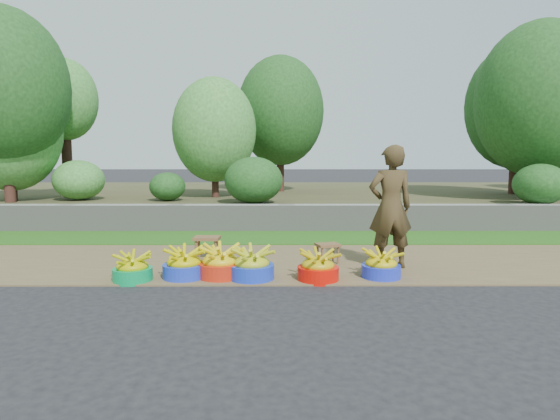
{
  "coord_description": "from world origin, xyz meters",
  "views": [
    {
      "loc": [
        -0.15,
        -5.29,
        1.48
      ],
      "look_at": [
        -0.14,
        1.3,
        0.75
      ],
      "focal_mm": 30.0,
      "sensor_mm": 36.0,
      "label": 1
    }
  ],
  "objects_px": {
    "basin_d": "(252,266)",
    "basin_f": "(381,266)",
    "basin_e": "(318,268)",
    "vendor_woman": "(390,207)",
    "basin_b": "(184,265)",
    "stool_right": "(328,248)",
    "basin_a": "(133,269)",
    "basin_c": "(220,264)",
    "stool_left": "(207,241)"
  },
  "relations": [
    {
      "from": "basin_d",
      "to": "basin_f",
      "type": "relative_size",
      "value": 1.13
    },
    {
      "from": "basin_e",
      "to": "vendor_woman",
      "type": "distance_m",
      "value": 1.37
    },
    {
      "from": "basin_b",
      "to": "stool_right",
      "type": "distance_m",
      "value": 2.01
    },
    {
      "from": "basin_d",
      "to": "basin_a",
      "type": "bearing_deg",
      "value": -177.23
    },
    {
      "from": "basin_b",
      "to": "basin_d",
      "type": "xyz_separation_m",
      "value": [
        0.83,
        -0.06,
        0.01
      ]
    },
    {
      "from": "basin_c",
      "to": "basin_b",
      "type": "bearing_deg",
      "value": -176.83
    },
    {
      "from": "basin_c",
      "to": "basin_d",
      "type": "relative_size",
      "value": 1.02
    },
    {
      "from": "vendor_woman",
      "to": "stool_left",
      "type": "bearing_deg",
      "value": -18.12
    },
    {
      "from": "basin_f",
      "to": "stool_left",
      "type": "xyz_separation_m",
      "value": [
        -2.31,
        1.08,
        0.12
      ]
    },
    {
      "from": "basin_b",
      "to": "basin_f",
      "type": "xyz_separation_m",
      "value": [
        2.43,
        0.01,
        -0.01
      ]
    },
    {
      "from": "basin_b",
      "to": "stool_right",
      "type": "height_order",
      "value": "basin_b"
    },
    {
      "from": "basin_e",
      "to": "vendor_woman",
      "type": "relative_size",
      "value": 0.3
    },
    {
      "from": "basin_e",
      "to": "stool_right",
      "type": "relative_size",
      "value": 1.34
    },
    {
      "from": "stool_right",
      "to": "vendor_woman",
      "type": "xyz_separation_m",
      "value": [
        0.8,
        -0.25,
        0.6
      ]
    },
    {
      "from": "basin_d",
      "to": "stool_left",
      "type": "distance_m",
      "value": 1.35
    },
    {
      "from": "basin_d",
      "to": "basin_f",
      "type": "height_order",
      "value": "basin_d"
    },
    {
      "from": "basin_e",
      "to": "stool_left",
      "type": "relative_size",
      "value": 1.31
    },
    {
      "from": "basin_b",
      "to": "basin_f",
      "type": "height_order",
      "value": "basin_b"
    },
    {
      "from": "basin_b",
      "to": "stool_right",
      "type": "relative_size",
      "value": 1.41
    },
    {
      "from": "basin_b",
      "to": "vendor_woman",
      "type": "height_order",
      "value": "vendor_woman"
    },
    {
      "from": "stool_right",
      "to": "vendor_woman",
      "type": "distance_m",
      "value": 1.03
    },
    {
      "from": "basin_e",
      "to": "basin_f",
      "type": "distance_m",
      "value": 0.79
    },
    {
      "from": "basin_a",
      "to": "stool_right",
      "type": "relative_size",
      "value": 1.27
    },
    {
      "from": "basin_c",
      "to": "basin_e",
      "type": "distance_m",
      "value": 1.2
    },
    {
      "from": "basin_b",
      "to": "vendor_woman",
      "type": "relative_size",
      "value": 0.32
    },
    {
      "from": "basin_e",
      "to": "basin_f",
      "type": "height_order",
      "value": "basin_e"
    },
    {
      "from": "basin_a",
      "to": "basin_f",
      "type": "xyz_separation_m",
      "value": [
        3.02,
        0.14,
        0.0
      ]
    },
    {
      "from": "basin_b",
      "to": "basin_e",
      "type": "xyz_separation_m",
      "value": [
        1.64,
        -0.11,
        -0.01
      ]
    },
    {
      "from": "basin_b",
      "to": "basin_d",
      "type": "height_order",
      "value": "basin_d"
    },
    {
      "from": "basin_e",
      "to": "stool_left",
      "type": "bearing_deg",
      "value": 142.04
    },
    {
      "from": "basin_e",
      "to": "basin_f",
      "type": "relative_size",
      "value": 1.03
    },
    {
      "from": "basin_b",
      "to": "stool_left",
      "type": "distance_m",
      "value": 1.09
    },
    {
      "from": "basin_e",
      "to": "vendor_woman",
      "type": "xyz_separation_m",
      "value": [
        1.01,
        0.64,
        0.67
      ]
    },
    {
      "from": "basin_d",
      "to": "basin_f",
      "type": "xyz_separation_m",
      "value": [
        1.59,
        0.07,
        -0.02
      ]
    },
    {
      "from": "basin_e",
      "to": "stool_left",
      "type": "xyz_separation_m",
      "value": [
        -1.52,
        1.19,
        0.11
      ]
    },
    {
      "from": "basin_e",
      "to": "basin_f",
      "type": "bearing_deg",
      "value": 8.08
    },
    {
      "from": "basin_a",
      "to": "basin_b",
      "type": "bearing_deg",
      "value": 12.25
    },
    {
      "from": "basin_d",
      "to": "vendor_woman",
      "type": "bearing_deg",
      "value": 18.23
    },
    {
      "from": "basin_e",
      "to": "stool_left",
      "type": "height_order",
      "value": "basin_e"
    },
    {
      "from": "basin_c",
      "to": "basin_f",
      "type": "relative_size",
      "value": 1.15
    },
    {
      "from": "basin_a",
      "to": "vendor_woman",
      "type": "relative_size",
      "value": 0.29
    },
    {
      "from": "basin_b",
      "to": "basin_f",
      "type": "distance_m",
      "value": 2.43
    },
    {
      "from": "basin_f",
      "to": "vendor_woman",
      "type": "bearing_deg",
      "value": 67.23
    },
    {
      "from": "basin_f",
      "to": "stool_right",
      "type": "xyz_separation_m",
      "value": [
        -0.58,
        0.78,
        0.08
      ]
    },
    {
      "from": "basin_c",
      "to": "basin_e",
      "type": "bearing_deg",
      "value": -6.21
    },
    {
      "from": "basin_a",
      "to": "basin_f",
      "type": "distance_m",
      "value": 3.02
    },
    {
      "from": "basin_a",
      "to": "basin_d",
      "type": "height_order",
      "value": "basin_d"
    },
    {
      "from": "stool_right",
      "to": "basin_b",
      "type": "bearing_deg",
      "value": -156.97
    },
    {
      "from": "vendor_woman",
      "to": "basin_e",
      "type": "bearing_deg",
      "value": 26.51
    },
    {
      "from": "basin_d",
      "to": "vendor_woman",
      "type": "distance_m",
      "value": 2.02
    }
  ]
}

